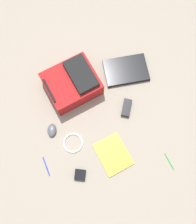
{
  "coord_description": "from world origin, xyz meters",
  "views": [
    {
      "loc": [
        0.07,
        0.47,
        1.79
      ],
      "look_at": [
        0.01,
        -0.01,
        0.02
      ],
      "focal_mm": 38.45,
      "sensor_mm": 36.0,
      "label": 1
    }
  ],
  "objects": [
    {
      "name": "cable_coil",
      "position": [
        0.22,
        0.2,
        0.01
      ],
      "size": [
        0.15,
        0.15,
        0.01
      ],
      "primitive_type": "torus",
      "color": "silver",
      "rests_on": "ground_plane"
    },
    {
      "name": "ground_plane",
      "position": [
        0.0,
        0.0,
        0.0
      ],
      "size": [
        3.3,
        3.3,
        0.0
      ],
      "primitive_type": "plane",
      "color": "gray"
    },
    {
      "name": "pen_blue",
      "position": [
        -0.47,
        0.42,
        0.0
      ],
      "size": [
        0.05,
        0.13,
        0.01
      ],
      "primitive_type": "cylinder",
      "rotation": [
        1.57,
        0.0,
        0.34
      ],
      "color": "#198C33",
      "rests_on": "ground_plane"
    },
    {
      "name": "backpack",
      "position": [
        0.18,
        -0.25,
        0.08
      ],
      "size": [
        0.48,
        0.45,
        0.18
      ],
      "color": "maroon",
      "rests_on": "ground_plane"
    },
    {
      "name": "computer_mouse",
      "position": [
        0.37,
        0.09,
        0.02
      ],
      "size": [
        0.08,
        0.11,
        0.04
      ],
      "primitive_type": "ellipsoid",
      "rotation": [
        0.0,
        0.0,
        -0.16
      ],
      "color": "#4C4C51",
      "rests_on": "ground_plane"
    },
    {
      "name": "earbud_pouch",
      "position": [
        0.19,
        0.43,
        0.01
      ],
      "size": [
        0.09,
        0.09,
        0.03
      ],
      "primitive_type": "cube",
      "rotation": [
        0.0,
        0.0,
        -0.23
      ],
      "color": "black",
      "rests_on": "ground_plane"
    },
    {
      "name": "book_manual",
      "position": [
        -0.07,
        0.32,
        0.01
      ],
      "size": [
        0.29,
        0.32,
        0.01
      ],
      "color": "silver",
      "rests_on": "ground_plane"
    },
    {
      "name": "power_brick",
      "position": [
        -0.22,
        -0.02,
        0.02
      ],
      "size": [
        0.1,
        0.15,
        0.04
      ],
      "primitive_type": "cube",
      "rotation": [
        0.0,
        0.0,
        -0.34
      ],
      "color": "black",
      "rests_on": "ground_plane"
    },
    {
      "name": "laptop",
      "position": [
        -0.26,
        -0.34,
        0.02
      ],
      "size": [
        0.36,
        0.26,
        0.03
      ],
      "color": "black",
      "rests_on": "ground_plane"
    },
    {
      "name": "pen_black",
      "position": [
        0.43,
        0.35,
        0.0
      ],
      "size": [
        0.05,
        0.14,
        0.01
      ],
      "primitive_type": "cylinder",
      "rotation": [
        1.57,
        0.0,
        3.43
      ],
      "color": "#1933B2",
      "rests_on": "ground_plane"
    }
  ]
}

